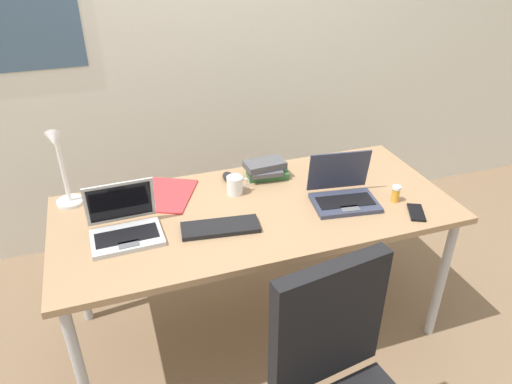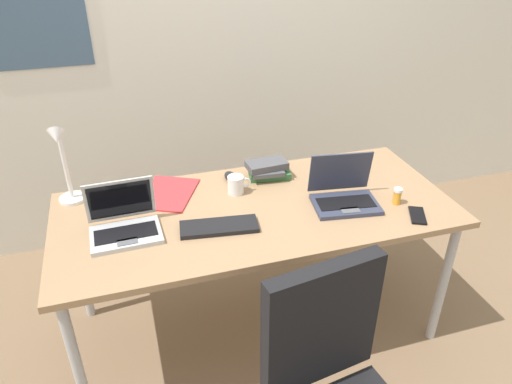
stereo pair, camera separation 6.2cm
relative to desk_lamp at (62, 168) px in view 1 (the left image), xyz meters
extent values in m
plane|color=#7A6047|center=(0.80, -0.28, -0.94)|extent=(12.00, 12.00, 0.00)
cube|color=silver|center=(0.80, 0.82, 0.36)|extent=(6.00, 0.12, 2.60)
cube|color=#9E7A56|center=(0.80, -0.28, -0.21)|extent=(1.80, 0.80, 0.03)
cylinder|color=#B2B5BA|center=(-0.04, -0.62, -0.58)|extent=(0.04, 0.04, 0.71)
cylinder|color=#B2B5BA|center=(1.64, -0.62, -0.58)|extent=(0.04, 0.04, 0.71)
cylinder|color=#B2B5BA|center=(-0.04, 0.06, -0.58)|extent=(0.04, 0.04, 0.71)
cylinder|color=#B2B5BA|center=(1.64, 0.06, -0.58)|extent=(0.04, 0.04, 0.71)
cylinder|color=white|center=(0.00, 0.03, -0.19)|extent=(0.12, 0.12, 0.02)
cylinder|color=white|center=(0.00, 0.03, -0.01)|extent=(0.02, 0.02, 0.34)
cylinder|color=white|center=(0.00, -0.01, 0.16)|extent=(0.01, 0.08, 0.01)
cone|color=white|center=(0.00, -0.05, 0.16)|extent=(0.07, 0.09, 0.09)
cube|color=#B7BABC|center=(0.22, -0.34, -0.19)|extent=(0.29, 0.20, 0.02)
cube|color=black|center=(0.22, -0.34, -0.18)|extent=(0.25, 0.12, 0.00)
cube|color=#595B60|center=(0.22, -0.41, -0.18)|extent=(0.08, 0.05, 0.00)
cube|color=#B7BABC|center=(0.22, -0.23, -0.08)|extent=(0.29, 0.05, 0.20)
cube|color=black|center=(0.22, -0.23, -0.08)|extent=(0.26, 0.04, 0.16)
cube|color=#33384C|center=(1.19, -0.39, -0.19)|extent=(0.32, 0.24, 0.02)
cube|color=black|center=(1.19, -0.39, -0.18)|extent=(0.27, 0.15, 0.00)
cube|color=#595B60|center=(1.18, -0.45, -0.18)|extent=(0.09, 0.06, 0.00)
cube|color=#33384C|center=(1.21, -0.28, -0.08)|extent=(0.29, 0.08, 0.20)
cube|color=black|center=(1.21, -0.28, -0.08)|extent=(0.26, 0.07, 0.17)
cube|color=black|center=(0.60, -0.39, -0.19)|extent=(0.34, 0.16, 0.02)
ellipsoid|color=black|center=(0.75, 0.01, -0.18)|extent=(0.06, 0.10, 0.03)
cube|color=black|center=(1.46, -0.56, -0.19)|extent=(0.12, 0.15, 0.01)
torus|color=#335999|center=(1.36, -0.06, -0.18)|extent=(0.18, 0.18, 0.03)
cylinder|color=black|center=(1.28, -0.06, -0.18)|extent=(0.06, 0.06, 0.04)
cylinder|color=black|center=(1.43, -0.06, -0.18)|extent=(0.06, 0.06, 0.04)
cylinder|color=gold|center=(1.43, -0.43, -0.16)|extent=(0.04, 0.04, 0.06)
cylinder|color=white|center=(1.43, -0.43, -0.13)|extent=(0.04, 0.04, 0.01)
cube|color=#336638|center=(0.95, -0.02, -0.18)|extent=(0.22, 0.14, 0.03)
cube|color=#4C4C51|center=(0.93, -0.02, -0.15)|extent=(0.17, 0.15, 0.02)
cube|color=#4C4C51|center=(0.93, -0.02, -0.13)|extent=(0.21, 0.12, 0.03)
cube|color=red|center=(0.43, -0.04, -0.19)|extent=(0.34, 0.38, 0.01)
cylinder|color=white|center=(0.74, -0.13, -0.15)|extent=(0.08, 0.08, 0.09)
torus|color=white|center=(0.79, -0.13, -0.15)|extent=(0.05, 0.01, 0.05)
cube|color=black|center=(0.80, -1.02, -0.21)|extent=(0.42, 0.12, 0.48)
camera|label=1|loc=(0.20, -2.03, 0.97)|focal=33.74mm
camera|label=2|loc=(0.26, -2.05, 0.97)|focal=33.74mm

